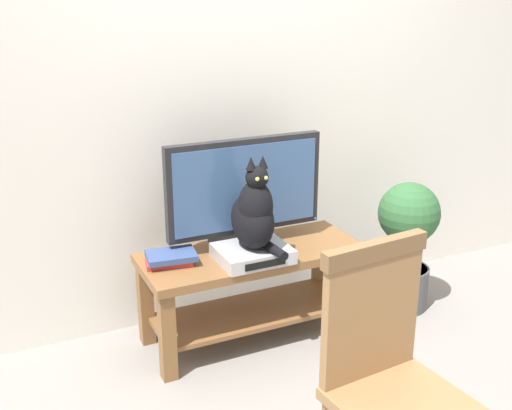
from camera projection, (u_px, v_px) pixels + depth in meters
ground_plane at (324, 396)px, 2.88m from camera, size 12.00×12.00×0.00m
back_wall at (230, 60)px, 3.32m from camera, size 7.00×0.12×2.80m
tv_stand at (252, 278)px, 3.26m from camera, size 1.14×0.46×0.49m
tv at (245, 191)px, 3.19m from camera, size 0.83×0.20×0.57m
media_box at (253, 253)px, 3.10m from camera, size 0.35×0.29×0.07m
cat at (254, 214)px, 3.02m from camera, size 0.19×0.36×0.47m
wooden_chair at (388, 370)px, 2.07m from camera, size 0.44×0.44×0.99m
book_stack at (170, 258)px, 3.06m from camera, size 0.26×0.20×0.06m
potted_plant at (407, 238)px, 3.55m from camera, size 0.34×0.34×0.75m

